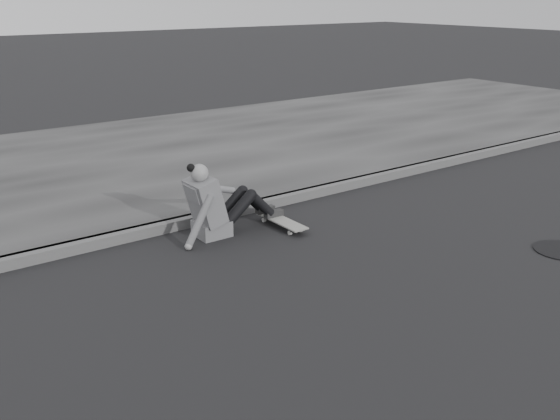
{
  "coord_description": "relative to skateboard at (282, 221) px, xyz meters",
  "views": [
    {
      "loc": [
        -4.16,
        -3.64,
        2.62
      ],
      "look_at": [
        -0.6,
        1.25,
        0.5
      ],
      "focal_mm": 40.0,
      "sensor_mm": 36.0,
      "label": 1
    }
  ],
  "objects": [
    {
      "name": "seated_woman",
      "position": [
        -0.73,
        0.25,
        0.29
      ],
      "size": [
        1.38,
        0.46,
        0.88
      ],
      "color": "#59595C",
      "rests_on": "ground"
    },
    {
      "name": "ground",
      "position": [
        0.1,
        -1.9,
        -0.07
      ],
      "size": [
        80.0,
        80.0,
        0.0
      ],
      "primitive_type": "plane",
      "color": "black",
      "rests_on": "ground"
    },
    {
      "name": "curb",
      "position": [
        0.1,
        0.68,
        -0.01
      ],
      "size": [
        24.0,
        0.16,
        0.12
      ],
      "primitive_type": "cube",
      "color": "#4B4B4B",
      "rests_on": "ground"
    },
    {
      "name": "skateboard",
      "position": [
        0.0,
        0.0,
        0.0
      ],
      "size": [
        0.2,
        0.78,
        0.09
      ],
      "color": "#AAAAA5",
      "rests_on": "ground"
    },
    {
      "name": "sidewalk",
      "position": [
        0.1,
        3.7,
        -0.01
      ],
      "size": [
        24.0,
        6.0,
        0.12
      ],
      "primitive_type": "cube",
      "color": "#313131",
      "rests_on": "ground"
    }
  ]
}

